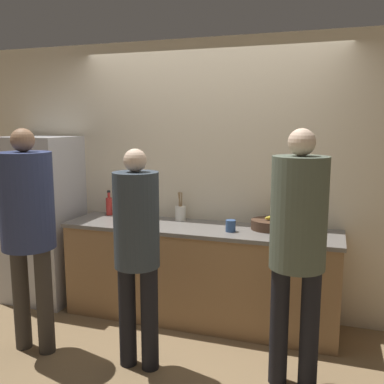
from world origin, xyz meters
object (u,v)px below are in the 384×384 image
person_right (298,235)px  cup_blue (231,226)px  bottle_dark (305,224)px  person_center (137,242)px  refrigerator (42,219)px  fruit_bowl (268,224)px  utensil_crock (180,213)px  bottle_red (109,205)px  person_left (28,217)px

person_right → cup_blue: 0.93m
bottle_dark → person_center: bearing=-140.9°
refrigerator → person_center: bearing=-30.4°
person_right → bottle_dark: person_right is taller
fruit_bowl → utensil_crock: utensil_crock is taller
fruit_bowl → bottle_dark: (0.32, -0.07, 0.04)m
utensil_crock → bottle_red: utensil_crock is taller
person_right → cup_blue: bearing=132.2°
utensil_crock → bottle_dark: utensil_crock is taller
person_left → bottle_dark: person_left is taller
person_right → bottle_dark: (0.00, 0.79, -0.11)m
bottle_dark → cup_blue: size_ratio=2.16×
person_left → person_right: (2.03, 0.17, -0.02)m
utensil_crock → cup_blue: 0.62m
person_left → utensil_crock: size_ratio=6.48×
person_left → bottle_dark: size_ratio=8.17×
person_center → bottle_dark: bearing=39.1°
person_left → person_right: 2.04m
person_left → person_center: person_left is taller
refrigerator → bottle_red: bearing=16.4°
person_left → person_center: 0.92m
bottle_dark → bottle_red: 1.96m
refrigerator → person_right: (2.63, -0.75, 0.24)m
utensil_crock → bottle_red: (-0.78, 0.00, 0.02)m
person_right → person_center: bearing=-173.6°
bottle_dark → person_left: bearing=-154.7°
person_right → utensil_crock: (-1.18, 0.95, -0.12)m
person_right → utensil_crock: size_ratio=6.51×
person_right → bottle_red: person_right is taller
person_right → bottle_dark: size_ratio=8.20×
utensil_crock → bottle_red: 0.78m
refrigerator → bottle_red: refrigerator is taller
refrigerator → bottle_dark: (2.63, 0.04, 0.14)m
refrigerator → cup_blue: size_ratio=16.67×
person_left → person_center: bearing=2.9°
refrigerator → person_center: (1.50, -0.88, 0.13)m
utensil_crock → bottle_dark: size_ratio=1.26×
bottle_dark → fruit_bowl: bearing=166.8°
person_right → bottle_red: (-1.95, 0.95, -0.10)m
person_left → fruit_bowl: 2.01m
person_right → utensil_crock: person_right is taller
fruit_bowl → cup_blue: size_ratio=3.01×
refrigerator → fruit_bowl: refrigerator is taller
person_center → person_right: bearing=6.4°
person_center → fruit_bowl: (0.81, 0.99, -0.03)m
fruit_bowl → bottle_red: 1.64m
person_left → bottle_dark: 2.26m
refrigerator → person_center: size_ratio=1.02×
person_center → fruit_bowl: person_center is taller
person_center → bottle_red: person_center is taller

